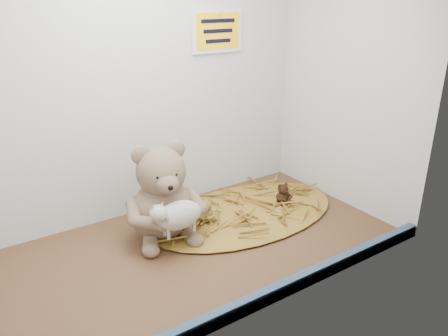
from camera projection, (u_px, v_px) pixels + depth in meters
alcove_shell at (162, 83)px, 109.70cm from camera, size 120.40×60.20×90.40cm
front_rail at (248, 305)px, 96.54cm from camera, size 119.28×2.20×3.60cm
straw_bed at (246, 213)px, 139.77cm from camera, size 65.06×37.78×1.26cm
main_teddy at (162, 191)px, 123.06cm from camera, size 26.68×27.69×28.13cm
toy_lamb at (179, 215)px, 116.49cm from camera, size 16.91×10.32×10.93cm
mini_teddy_tan at (206, 209)px, 132.13cm from camera, size 8.76×8.86×7.69cm
mini_teddy_brown at (283, 192)px, 144.23cm from camera, size 6.27×6.55×6.98cm
wall_sign at (217, 31)px, 137.26cm from camera, size 16.00×1.20×11.00cm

